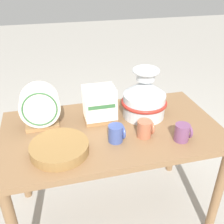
# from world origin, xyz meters

# --- Properties ---
(ground_plane) EXTENTS (14.00, 14.00, 0.00)m
(ground_plane) POSITION_xyz_m (0.00, 0.00, 0.00)
(ground_plane) COLOR #B2ADA3
(display_table) EXTENTS (1.29, 0.71, 0.72)m
(display_table) POSITION_xyz_m (0.00, 0.00, 0.63)
(display_table) COLOR olive
(display_table) RESTS_ON ground_plane
(ceramic_vase) EXTENTS (0.29, 0.29, 0.31)m
(ceramic_vase) POSITION_xyz_m (0.23, 0.10, 0.85)
(ceramic_vase) COLOR silver
(ceramic_vase) RESTS_ON display_table
(dish_rack_round_plates) EXTENTS (0.23, 0.16, 0.25)m
(dish_rack_round_plates) POSITION_xyz_m (-0.40, 0.13, 0.83)
(dish_rack_round_plates) COLOR tan
(dish_rack_round_plates) RESTS_ON display_table
(dish_rack_square_plates) EXTENTS (0.19, 0.16, 0.22)m
(dish_rack_square_plates) POSITION_xyz_m (-0.05, 0.11, 0.80)
(dish_rack_square_plates) COLOR tan
(dish_rack_square_plates) RESTS_ON display_table
(wicker_charger_stack) EXTENTS (0.30, 0.30, 0.05)m
(wicker_charger_stack) POSITION_xyz_m (-0.32, -0.15, 0.75)
(wicker_charger_stack) COLOR olive
(wicker_charger_stack) RESTS_ON display_table
(mug_terracotta_glaze) EXTENTS (0.09, 0.08, 0.10)m
(mug_terracotta_glaze) POSITION_xyz_m (0.16, -0.12, 0.77)
(mug_terracotta_glaze) COLOR #B76647
(mug_terracotta_glaze) RESTS_ON display_table
(mug_plum_glaze) EXTENTS (0.09, 0.08, 0.10)m
(mug_plum_glaze) POSITION_xyz_m (0.34, -0.21, 0.77)
(mug_plum_glaze) COLOR #7A4770
(mug_plum_glaze) RESTS_ON display_table
(mug_cobalt_glaze) EXTENTS (0.09, 0.08, 0.10)m
(mug_cobalt_glaze) POSITION_xyz_m (-0.01, -0.13, 0.77)
(mug_cobalt_glaze) COLOR #42569E
(mug_cobalt_glaze) RESTS_ON display_table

